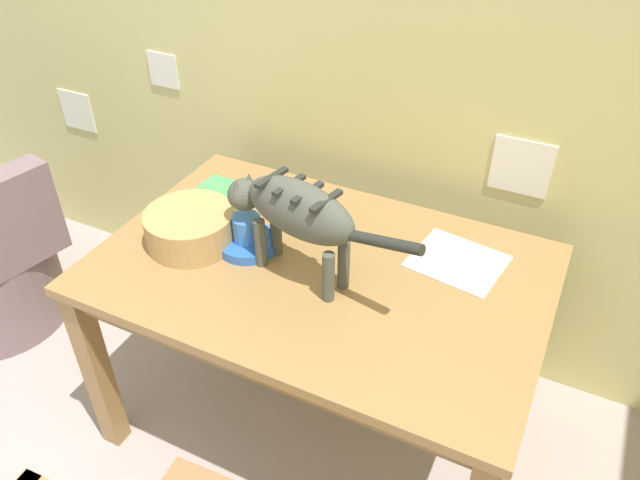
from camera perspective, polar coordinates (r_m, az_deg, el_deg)
wall_rear at (r=2.23m, az=4.72°, el=17.98°), size 4.62×0.11×2.50m
dining_table at (r=1.97m, az=-0.00°, el=-4.36°), size 1.38×0.91×0.75m
cat at (r=1.76m, az=-2.29°, el=2.60°), size 0.66×0.21×0.32m
saucer_bowl at (r=1.99m, az=-6.67°, el=-0.30°), size 0.20×0.20×0.03m
coffee_mug at (r=1.95m, az=-6.71°, el=1.06°), size 0.13×0.09×0.09m
magazine at (r=1.97m, az=12.59°, el=-1.95°), size 0.31×0.28×0.01m
book_stack at (r=2.23m, az=-8.85°, el=4.18°), size 0.19×0.14×0.05m
wicker_basket at (r=2.02m, az=-11.90°, el=1.16°), size 0.29×0.29×0.11m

